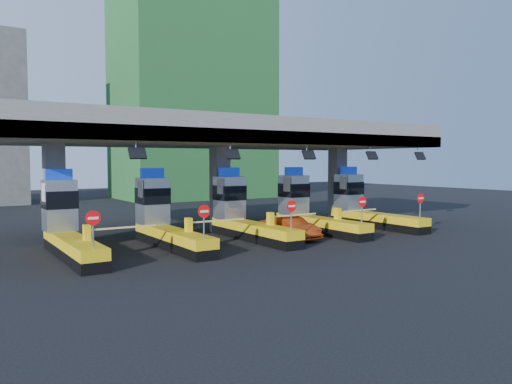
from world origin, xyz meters
TOP-DOWN VIEW (x-y plane):
  - ground at (0.00, 0.00)m, footprint 120.00×120.00m
  - toll_canopy at (0.00, 2.87)m, footprint 28.00×12.09m
  - toll_lane_far_left at (-10.00, 0.28)m, footprint 4.43×8.00m
  - toll_lane_left at (-5.00, 0.28)m, footprint 4.43×8.00m
  - toll_lane_center at (0.00, 0.28)m, footprint 4.43×8.00m
  - toll_lane_right at (5.00, 0.28)m, footprint 4.43×8.00m
  - toll_lane_far_right at (10.00, 0.28)m, footprint 4.43×8.00m
  - bg_building_scaffold at (12.00, 32.00)m, footprint 18.00×12.00m
  - red_car at (2.03, -1.81)m, footprint 1.72×4.15m

SIDE VIEW (x-z plane):
  - ground at x=0.00m, z-range 0.00..0.00m
  - red_car at x=2.03m, z-range 0.00..1.33m
  - toll_lane_far_left at x=-10.00m, z-range -0.68..3.47m
  - toll_lane_left at x=-5.00m, z-range -0.68..3.47m
  - toll_lane_center at x=0.00m, z-range -0.68..3.47m
  - toll_lane_right at x=5.00m, z-range -0.68..3.47m
  - toll_lane_far_right at x=10.00m, z-range -0.68..3.47m
  - toll_canopy at x=0.00m, z-range 2.63..9.63m
  - bg_building_scaffold at x=12.00m, z-range 0.00..28.00m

